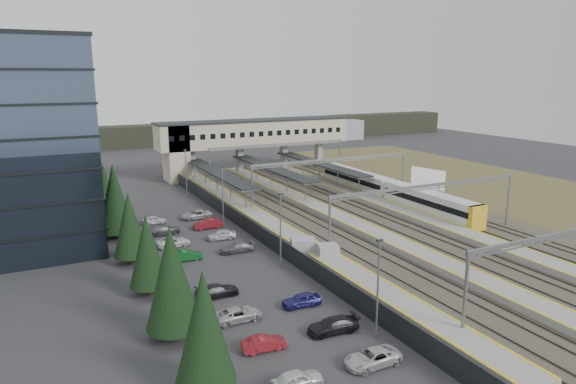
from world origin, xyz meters
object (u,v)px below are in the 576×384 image
train (391,191)px  footbridge (242,136)px  relay_cabin_far (328,254)px  relay_cabin_near (303,248)px  billboard (428,180)px

train → footbridge: bearing=110.7°
relay_cabin_far → relay_cabin_near: bearing=124.6°
relay_cabin_near → relay_cabin_far: bearing=-55.4°
billboard → relay_cabin_near: bearing=-155.1°
footbridge → train: 35.31m
relay_cabin_far → billboard: bearing=30.1°
footbridge → relay_cabin_near: bearing=-104.1°
relay_cabin_near → train: train is taller
relay_cabin_near → footbridge: 50.49m
relay_cabin_near → footbridge: bearing=75.9°
relay_cabin_far → train: train is taller
relay_cabin_far → billboard: size_ratio=0.43×
billboard → relay_cabin_far: bearing=-149.9°
relay_cabin_far → footbridge: bearing=78.4°
train → billboard: 6.30m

